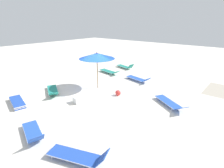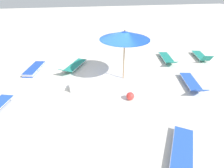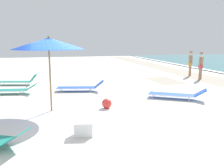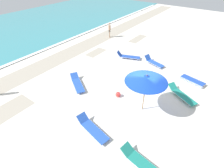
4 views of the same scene
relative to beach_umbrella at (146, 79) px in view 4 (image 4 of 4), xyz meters
The scene contains 12 objects.
ground_plane 2.74m from the beach_umbrella, 30.23° to the left, with size 60.00×60.00×0.16m.
beach_umbrella is the anchor object (origin of this frame).
lounger_stack 5.70m from the beach_umbrella, 19.56° to the right, with size 1.03×1.99×0.24m.
sun_lounger_under_umbrella 5.66m from the beach_umbrella, 96.26° to the left, with size 1.76×2.33×0.48m.
sun_lounger_beside_umbrella 7.39m from the beach_umbrella, 38.80° to the left, with size 1.34×2.28×0.62m.
sun_lounger_near_water_left 4.11m from the beach_umbrella, 155.78° to the left, with size 1.06×2.35×0.53m.
sun_lounger_near_water_right 4.39m from the beach_umbrella, 152.39° to the right, with size 0.96×2.40×0.47m.
sun_lounger_mid_beach_solo 6.52m from the beach_umbrella, 18.08° to the left, with size 1.16×2.07×0.60m.
sun_lounger_mid_beach_pair_a 3.79m from the beach_umbrella, 31.55° to the right, with size 1.63×2.34×0.48m.
beachgoer_wading_adult 12.95m from the beach_umbrella, 45.67° to the left, with size 0.38×0.32×1.76m.
beach_ball 2.94m from the beach_umbrella, 85.85° to the left, with size 0.36×0.36×0.36m.
cooler_box 3.46m from the beach_umbrella, 16.78° to the left, with size 0.44×0.56×0.37m.
Camera 4 is at (-8.86, -3.81, 7.83)m, focal length 28.00 mm.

